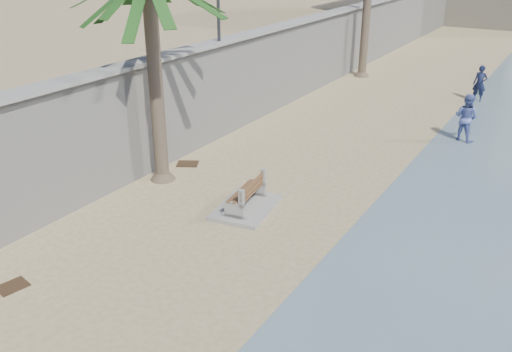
% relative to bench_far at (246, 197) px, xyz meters
% --- Properties ---
extents(seawall, '(0.45, 70.00, 3.50)m').
position_rel_bench_far_xyz_m(seawall, '(-4.25, 12.80, 1.37)').
color(seawall, gray).
rests_on(seawall, ground_plane).
extents(wall_cap, '(0.80, 70.00, 0.12)m').
position_rel_bench_far_xyz_m(wall_cap, '(-4.25, 12.80, 3.17)').
color(wall_cap, gray).
rests_on(wall_cap, seawall).
extents(bench_far, '(1.72, 2.28, 0.88)m').
position_rel_bench_far_xyz_m(bench_far, '(0.00, 0.00, 0.00)').
color(bench_far, gray).
rests_on(bench_far, ground_plane).
extents(person_a, '(0.71, 0.49, 1.92)m').
position_rel_bench_far_xyz_m(person_a, '(3.34, 15.08, 0.58)').
color(person_a, '#131935').
rests_on(person_a, ground_plane).
extents(person_b, '(1.14, 1.00, 2.00)m').
position_rel_bench_far_xyz_m(person_b, '(3.95, 9.09, 0.62)').
color(person_b, '#4F5EA4').
rests_on(person_b, ground_plane).
extents(debris_b, '(0.61, 0.71, 0.03)m').
position_rel_bench_far_xyz_m(debris_b, '(-2.38, -5.81, -0.37)').
color(debris_b, '#382616').
rests_on(debris_b, ground_plane).
extents(debris_c, '(0.88, 0.83, 0.03)m').
position_rel_bench_far_xyz_m(debris_c, '(-3.47, 1.79, -0.37)').
color(debris_c, '#382616').
rests_on(debris_c, ground_plane).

